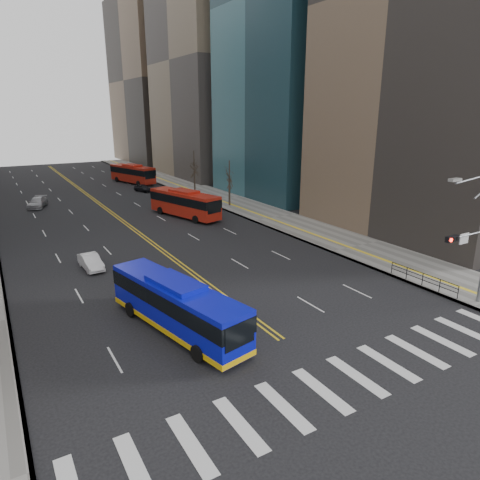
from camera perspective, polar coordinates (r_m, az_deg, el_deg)
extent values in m
plane|color=black|center=(23.50, 13.13, -18.06)|extent=(220.00, 220.00, 0.00)
cube|color=slate|center=(67.73, -2.37, 5.51)|extent=(7.00, 130.00, 0.15)
cube|color=silver|center=(19.22, -13.82, -27.39)|extent=(0.70, 4.00, 0.01)
cube|color=silver|center=(19.76, -6.57, -25.46)|extent=(0.70, 4.00, 0.01)
cube|color=silver|center=(20.56, -0.02, -23.35)|extent=(0.70, 4.00, 0.01)
cube|color=silver|center=(21.59, 5.78, -21.18)|extent=(0.70, 4.00, 0.01)
cube|color=silver|center=(22.82, 10.85, -19.07)|extent=(0.70, 4.00, 0.01)
cube|color=silver|center=(24.22, 15.26, -17.07)|extent=(0.70, 4.00, 0.01)
cube|color=silver|center=(25.76, 19.09, -15.22)|extent=(0.70, 4.00, 0.01)
cube|color=silver|center=(27.42, 22.41, -13.53)|extent=(0.70, 4.00, 0.01)
cube|color=silver|center=(29.17, 25.30, -12.01)|extent=(0.70, 4.00, 0.01)
cube|color=silver|center=(31.01, 27.84, -10.63)|extent=(0.70, 4.00, 0.01)
cube|color=gold|center=(71.14, -19.04, 5.09)|extent=(0.15, 100.00, 0.01)
cube|color=gold|center=(71.22, -18.72, 5.14)|extent=(0.15, 100.00, 0.01)
cube|color=#2F5E6B|center=(74.68, 8.20, 28.76)|extent=(20.00, 22.00, 58.00)
cube|color=#786753|center=(95.77, -3.42, 22.55)|extent=(20.00, 26.00, 46.00)
cube|color=brown|center=(124.43, -11.06, 20.02)|extent=(18.00, 30.00, 42.00)
cylinder|color=gray|center=(31.99, 28.38, 0.67)|extent=(4.50, 0.12, 0.12)
cube|color=black|center=(30.37, 26.44, 0.17)|extent=(1.10, 0.28, 0.38)
cylinder|color=#FF190C|center=(30.00, 26.32, 0.00)|extent=(0.24, 0.08, 0.24)
cylinder|color=black|center=(30.29, 26.69, 0.09)|extent=(0.24, 0.08, 0.24)
cylinder|color=black|center=(30.58, 27.05, 0.19)|extent=(0.24, 0.08, 0.24)
cube|color=white|center=(31.49, 27.71, 0.16)|extent=(0.90, 0.06, 0.70)
cube|color=#999993|center=(29.13, 26.75, 7.18)|extent=(0.90, 0.35, 0.18)
cube|color=black|center=(36.39, 23.25, -4.10)|extent=(0.04, 6.00, 0.04)
cylinder|color=black|center=(35.05, 27.07, -6.26)|extent=(0.06, 0.06, 1.00)
cylinder|color=black|center=(35.78, 25.07, -5.54)|extent=(0.06, 0.06, 1.00)
cylinder|color=black|center=(36.56, 23.16, -4.83)|extent=(0.06, 0.06, 1.00)
cylinder|color=black|center=(37.38, 21.33, -4.16)|extent=(0.06, 0.06, 1.00)
cylinder|color=black|center=(38.25, 19.59, -3.50)|extent=(0.06, 0.06, 1.00)
cylinder|color=#2E231C|center=(62.40, -1.41, 6.11)|extent=(0.28, 0.28, 3.50)
cylinder|color=#2E231C|center=(72.94, -6.07, 7.67)|extent=(0.28, 0.28, 3.75)
cube|color=#0C11B7|center=(27.12, -8.47, -8.60)|extent=(4.80, 11.86, 2.75)
cube|color=black|center=(26.89, -8.52, -7.55)|extent=(4.86, 11.89, 0.99)
cube|color=#0C11B7|center=(26.53, -8.61, -5.72)|extent=(2.74, 4.38, 0.40)
cube|color=#EAB10C|center=(27.64, -8.37, -10.80)|extent=(4.86, 11.89, 0.35)
cylinder|color=black|center=(24.40, -5.64, -14.84)|extent=(0.50, 1.04, 1.00)
cylinder|color=black|center=(25.71, -1.24, -12.99)|extent=(0.50, 1.04, 1.00)
cylinder|color=black|center=(30.00, -14.38, -8.97)|extent=(0.50, 1.04, 1.00)
cylinder|color=black|center=(31.07, -10.44, -7.78)|extent=(0.50, 1.04, 1.00)
cube|color=red|center=(56.23, -7.40, 4.87)|extent=(5.57, 11.56, 2.93)
cube|color=black|center=(56.12, -7.42, 5.44)|extent=(5.63, 11.59, 1.05)
cube|color=red|center=(55.93, -7.46, 6.44)|extent=(3.06, 4.36, 0.40)
cylinder|color=black|center=(53.02, -5.93, 2.73)|extent=(0.56, 1.04, 1.00)
cylinder|color=black|center=(54.67, -3.90, 3.21)|extent=(0.56, 1.04, 1.00)
cylinder|color=black|center=(58.55, -10.58, 3.88)|extent=(0.56, 1.04, 1.00)
cylinder|color=black|center=(60.05, -8.60, 4.29)|extent=(0.56, 1.04, 1.00)
cube|color=red|center=(85.61, -14.12, 8.57)|extent=(5.72, 11.63, 2.96)
cube|color=black|center=(85.53, -14.15, 8.95)|extent=(5.78, 11.67, 1.06)
cube|color=red|center=(85.41, -14.20, 9.62)|extent=(3.12, 4.40, 0.40)
cylinder|color=black|center=(82.09, -13.40, 7.35)|extent=(0.57, 1.04, 1.00)
cylinder|color=black|center=(83.54, -11.93, 7.60)|extent=(0.57, 1.04, 1.00)
cylinder|color=black|center=(88.16, -16.09, 7.77)|extent=(0.57, 1.04, 1.00)
cylinder|color=black|center=(89.51, -14.67, 8.01)|extent=(0.57, 1.04, 1.00)
imported|color=white|center=(39.69, -19.28, -2.75)|extent=(1.63, 4.01, 1.29)
imported|color=black|center=(76.08, -12.81, 6.78)|extent=(2.62, 4.05, 1.28)
imported|color=#949398|center=(68.26, -25.40, 4.53)|extent=(3.55, 5.29, 1.42)
imported|color=black|center=(90.90, -14.18, 8.24)|extent=(3.32, 4.73, 1.20)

